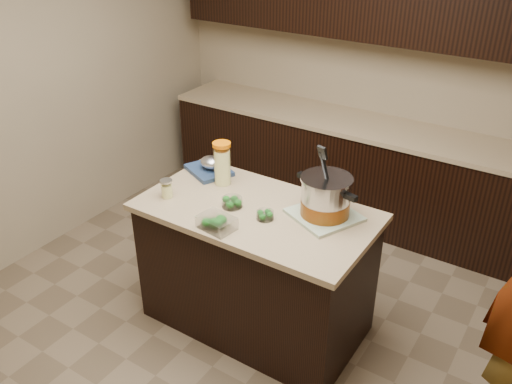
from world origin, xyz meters
TOP-DOWN VIEW (x-y plane):
  - ground_plane at (0.00, 0.00)m, footprint 4.00×4.00m
  - room_shell at (0.00, 0.00)m, footprint 4.04×4.04m
  - back_cabinets at (0.00, 1.74)m, footprint 3.60×0.63m
  - island at (0.00, 0.00)m, footprint 1.46×0.81m
  - dish_towel at (0.39, 0.15)m, footprint 0.48×0.48m
  - stock_pot at (0.39, 0.15)m, footprint 0.43×0.37m
  - lemonade_pitcher at (-0.37, 0.16)m, footprint 0.16×0.16m
  - mason_jar at (-0.56, -0.18)m, footprint 0.09×0.09m
  - broccoli_tub_left at (-0.14, -0.05)m, footprint 0.13×0.13m
  - broccoli_tub_right at (0.11, -0.06)m, footprint 0.13×0.13m
  - broccoli_tub_rect at (-0.07, -0.31)m, footprint 0.22×0.18m
  - blue_tray at (-0.54, 0.25)m, footprint 0.38×0.35m

SIDE VIEW (x-z plane):
  - ground_plane at x=0.00m, z-range 0.00..0.00m
  - island at x=0.00m, z-range 0.00..0.90m
  - dish_towel at x=0.39m, z-range 0.90..0.92m
  - broccoli_tub_right at x=0.11m, z-range 0.90..0.95m
  - broccoli_tub_left at x=-0.14m, z-range 0.90..0.96m
  - broccoli_tub_rect at x=-0.07m, z-range 0.90..0.97m
  - blue_tray at x=-0.54m, z-range 0.88..1.00m
  - back_cabinets at x=0.00m, z-range -0.22..2.10m
  - mason_jar at x=-0.56m, z-range 0.89..1.02m
  - stock_pot at x=0.39m, z-range 0.80..1.24m
  - lemonade_pitcher at x=-0.37m, z-range 0.89..1.18m
  - room_shell at x=0.00m, z-range 0.35..3.07m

